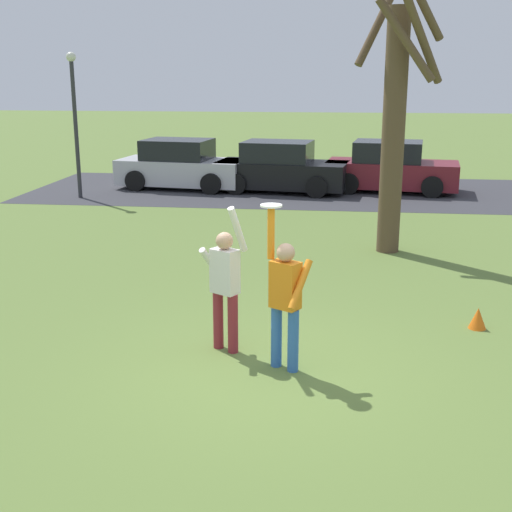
# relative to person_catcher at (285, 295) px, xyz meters

# --- Properties ---
(ground_plane) EXTENTS (120.00, 120.00, 0.00)m
(ground_plane) POSITION_rel_person_catcher_xyz_m (-0.20, -0.14, -0.98)
(ground_plane) COLOR olive
(person_catcher) EXTENTS (0.58, 0.53, 2.08)m
(person_catcher) POSITION_rel_person_catcher_xyz_m (0.00, 0.00, 0.00)
(person_catcher) COLOR #3366B7
(person_catcher) RESTS_ON ground_plane
(person_defender) EXTENTS (0.65, 0.62, 2.04)m
(person_defender) POSITION_rel_person_catcher_xyz_m (-0.84, 0.51, -0.00)
(person_defender) COLOR maroon
(person_defender) RESTS_ON ground_plane
(frisbee_disc) EXTENTS (0.27, 0.27, 0.02)m
(frisbee_disc) POSITION_rel_person_catcher_xyz_m (-0.19, 0.12, 1.11)
(frisbee_disc) COLOR white
(frisbee_disc) RESTS_ON person_catcher
(parked_car_silver) EXTENTS (4.30, 2.44, 1.59)m
(parked_car_silver) POSITION_rel_person_catcher_xyz_m (-4.44, 13.73, -0.25)
(parked_car_silver) COLOR #BCBCC1
(parked_car_silver) RESTS_ON ground_plane
(parked_car_black) EXTENTS (4.30, 2.44, 1.59)m
(parked_car_black) POSITION_rel_person_catcher_xyz_m (-1.15, 13.47, -0.25)
(parked_car_black) COLOR black
(parked_car_black) RESTS_ON ground_plane
(parked_car_maroon) EXTENTS (4.30, 2.44, 1.59)m
(parked_car_maroon) POSITION_rel_person_catcher_xyz_m (2.33, 13.92, -0.25)
(parked_car_maroon) COLOR maroon
(parked_car_maroon) RESTS_ON ground_plane
(parking_strip) EXTENTS (16.31, 6.40, 0.01)m
(parking_strip) POSITION_rel_person_catcher_xyz_m (-0.97, 13.61, -0.98)
(parking_strip) COLOR #38383D
(parking_strip) RESTS_ON ground_plane
(bare_tree_tall) EXTENTS (1.79, 1.80, 5.73)m
(bare_tree_tall) POSITION_rel_person_catcher_xyz_m (1.74, 6.16, 1.82)
(bare_tree_tall) COLOR brown
(bare_tree_tall) RESTS_ON ground_plane
(lamppost_by_lot) EXTENTS (0.28, 0.28, 4.26)m
(lamppost_by_lot) POSITION_rel_person_catcher_xyz_m (-7.11, 11.61, 1.60)
(lamppost_by_lot) COLOR #2D2D33
(lamppost_by_lot) RESTS_ON ground_plane
(field_cone_orange) EXTENTS (0.26, 0.26, 0.32)m
(field_cone_orange) POSITION_rel_person_catcher_xyz_m (2.73, 1.74, -0.82)
(field_cone_orange) COLOR orange
(field_cone_orange) RESTS_ON ground_plane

